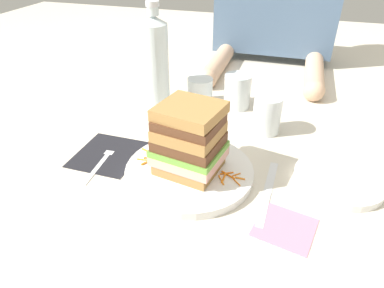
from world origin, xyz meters
The scene contains 26 objects.
ground_plane centered at (0.00, 0.00, 0.00)m, with size 3.00×3.00×0.00m, color beige.
main_plate centered at (0.00, -0.02, 0.01)m, with size 0.26×0.26×0.02m, color white.
sandwich centered at (0.00, -0.02, 0.09)m, with size 0.15×0.14×0.14m.
carrot_shred_0 centered at (-0.09, -0.01, 0.02)m, with size 0.00×0.00×0.03m, color orange.
carrot_shred_1 centered at (-0.08, 0.00, 0.02)m, with size 0.00×0.00×0.03m, color orange.
carrot_shred_2 centered at (-0.11, 0.01, 0.02)m, with size 0.00×0.00×0.02m, color orange.
carrot_shred_3 centered at (-0.08, 0.01, 0.02)m, with size 0.00×0.00×0.02m, color orange.
carrot_shred_4 centered at (-0.08, -0.01, 0.02)m, with size 0.00×0.00×0.03m, color orange.
carrot_shred_5 centered at (-0.10, -0.02, 0.02)m, with size 0.00×0.00×0.03m, color orange.
carrot_shred_6 centered at (-0.09, -0.02, 0.02)m, with size 0.00×0.00×0.03m, color orange.
carrot_shred_7 centered at (0.07, -0.03, 0.02)m, with size 0.00×0.00×0.03m, color orange.
carrot_shred_8 centered at (0.08, -0.01, 0.02)m, with size 0.00×0.00×0.03m, color orange.
carrot_shred_9 centered at (0.10, -0.03, 0.02)m, with size 0.00×0.00×0.03m, color orange.
carrot_shred_10 centered at (0.08, -0.02, 0.02)m, with size 0.00×0.00×0.03m, color orange.
carrot_shred_11 centered at (0.10, -0.01, 0.02)m, with size 0.00×0.00×0.02m, color orange.
carrot_shred_12 centered at (0.07, -0.04, 0.02)m, with size 0.00×0.00×0.03m, color orange.
carrot_shred_13 centered at (0.11, -0.02, 0.02)m, with size 0.00×0.00×0.02m, color orange.
napkin_dark centered at (-0.20, 0.00, 0.00)m, with size 0.14×0.15×0.00m, color black.
fork centered at (-0.20, -0.03, 0.00)m, with size 0.02×0.17×0.00m.
knife centered at (0.16, -0.03, 0.00)m, with size 0.02×0.20×0.00m.
juice_glass centered at (0.13, 0.21, 0.04)m, with size 0.07×0.07×0.09m.
water_bottle centered at (-0.18, 0.25, 0.13)m, with size 0.07×0.07×0.28m.
empty_tumbler_0 centered at (-0.07, 0.32, 0.04)m, with size 0.07×0.07×0.07m, color silver.
empty_tumbler_1 centered at (0.03, 0.32, 0.05)m, with size 0.07×0.07×0.09m, color silver.
side_plate centered at (0.29, 0.05, 0.01)m, with size 0.18×0.18×0.02m, color white.
napkin_pink centered at (0.20, -0.11, 0.00)m, with size 0.10×0.09×0.00m, color pink.
Camera 1 is at (0.17, -0.55, 0.44)m, focal length 32.03 mm.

